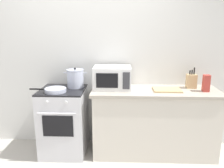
{
  "coord_description": "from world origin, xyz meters",
  "views": [
    {
      "loc": [
        0.44,
        -2.38,
        1.74
      ],
      "look_at": [
        0.32,
        0.6,
        1.0
      ],
      "focal_mm": 37.17,
      "sensor_mm": 36.0,
      "label": 1
    }
  ],
  "objects_px": {
    "knife_block": "(191,81)",
    "frying_pan": "(55,90)",
    "microwave": "(112,78)",
    "stock_pot": "(75,78)",
    "pasta_box": "(206,83)",
    "cutting_board": "(167,90)",
    "stove": "(64,121)"
  },
  "relations": [
    {
      "from": "stove",
      "to": "cutting_board",
      "type": "xyz_separation_m",
      "value": [
        1.4,
        0.0,
        0.47
      ]
    },
    {
      "from": "stove",
      "to": "frying_pan",
      "type": "xyz_separation_m",
      "value": [
        -0.06,
        -0.13,
        0.48
      ]
    },
    {
      "from": "stock_pot",
      "to": "pasta_box",
      "type": "height_order",
      "value": "stock_pot"
    },
    {
      "from": "frying_pan",
      "to": "cutting_board",
      "type": "relative_size",
      "value": 1.32
    },
    {
      "from": "stock_pot",
      "to": "frying_pan",
      "type": "relative_size",
      "value": 0.67
    },
    {
      "from": "frying_pan",
      "to": "stove",
      "type": "bearing_deg",
      "value": 65.62
    },
    {
      "from": "stove",
      "to": "stock_pot",
      "type": "distance_m",
      "value": 0.62
    },
    {
      "from": "stove",
      "to": "frying_pan",
      "type": "bearing_deg",
      "value": -114.38
    },
    {
      "from": "cutting_board",
      "to": "knife_block",
      "type": "xyz_separation_m",
      "value": [
        0.35,
        0.14,
        0.09
      ]
    },
    {
      "from": "cutting_board",
      "to": "pasta_box",
      "type": "xyz_separation_m",
      "value": [
        0.49,
        -0.03,
        0.1
      ]
    },
    {
      "from": "knife_block",
      "to": "microwave",
      "type": "bearing_deg",
      "value": -176.71
    },
    {
      "from": "stove",
      "to": "microwave",
      "type": "xyz_separation_m",
      "value": [
        0.67,
        0.08,
        0.61
      ]
    },
    {
      "from": "stock_pot",
      "to": "microwave",
      "type": "relative_size",
      "value": 0.64
    },
    {
      "from": "stove",
      "to": "cutting_board",
      "type": "relative_size",
      "value": 2.56
    },
    {
      "from": "stock_pot",
      "to": "pasta_box",
      "type": "bearing_deg",
      "value": -5.01
    },
    {
      "from": "frying_pan",
      "to": "pasta_box",
      "type": "height_order",
      "value": "pasta_box"
    },
    {
      "from": "stove",
      "to": "pasta_box",
      "type": "xyz_separation_m",
      "value": [
        1.89,
        -0.03,
        0.57
      ]
    },
    {
      "from": "knife_block",
      "to": "frying_pan",
      "type": "bearing_deg",
      "value": -171.47
    },
    {
      "from": "stock_pot",
      "to": "frying_pan",
      "type": "bearing_deg",
      "value": -130.72
    },
    {
      "from": "frying_pan",
      "to": "pasta_box",
      "type": "bearing_deg",
      "value": 2.98
    },
    {
      "from": "frying_pan",
      "to": "cutting_board",
      "type": "distance_m",
      "value": 1.46
    },
    {
      "from": "stock_pot",
      "to": "cutting_board",
      "type": "xyz_separation_m",
      "value": [
        1.24,
        -0.12,
        -0.12
      ]
    },
    {
      "from": "stove",
      "to": "cutting_board",
      "type": "distance_m",
      "value": 1.48
    },
    {
      "from": "frying_pan",
      "to": "microwave",
      "type": "height_order",
      "value": "microwave"
    },
    {
      "from": "knife_block",
      "to": "stove",
      "type": "bearing_deg",
      "value": -175.39
    },
    {
      "from": "microwave",
      "to": "stock_pot",
      "type": "bearing_deg",
      "value": 175.13
    },
    {
      "from": "stock_pot",
      "to": "pasta_box",
      "type": "relative_size",
      "value": 1.45
    },
    {
      "from": "microwave",
      "to": "knife_block",
      "type": "bearing_deg",
      "value": 3.29
    },
    {
      "from": "cutting_board",
      "to": "frying_pan",
      "type": "bearing_deg",
      "value": -174.85
    },
    {
      "from": "knife_block",
      "to": "pasta_box",
      "type": "relative_size",
      "value": 1.29
    },
    {
      "from": "stock_pot",
      "to": "cutting_board",
      "type": "relative_size",
      "value": 0.88
    },
    {
      "from": "pasta_box",
      "to": "cutting_board",
      "type": "bearing_deg",
      "value": 176.5
    }
  ]
}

